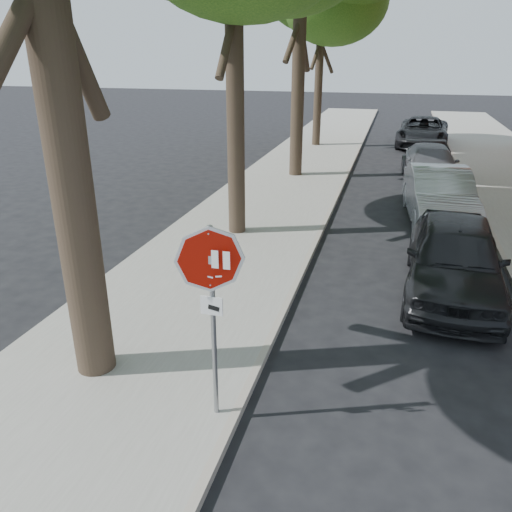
{
  "coord_description": "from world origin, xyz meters",
  "views": [
    {
      "loc": [
        1.22,
        -5.01,
        4.53
      ],
      "look_at": [
        -0.39,
        0.85,
        2.05
      ],
      "focal_mm": 35.0,
      "sensor_mm": 36.0,
      "label": 1
    }
  ],
  "objects_px": {
    "stop_sign": "(211,288)",
    "car_d": "(423,132)",
    "car_a": "(455,258)",
    "car_b": "(439,196)",
    "car_c": "(430,164)"
  },
  "relations": [
    {
      "from": "stop_sign",
      "to": "car_a",
      "type": "xyz_separation_m",
      "value": [
        3.3,
        4.86,
        -1.18
      ]
    },
    {
      "from": "car_c",
      "to": "car_d",
      "type": "xyz_separation_m",
      "value": [
        0.0,
        8.14,
        0.07
      ]
    },
    {
      "from": "car_a",
      "to": "car_c",
      "type": "bearing_deg",
      "value": 93.05
    },
    {
      "from": "stop_sign",
      "to": "car_a",
      "type": "distance_m",
      "value": 5.99
    },
    {
      "from": "car_b",
      "to": "car_c",
      "type": "relative_size",
      "value": 1.0
    },
    {
      "from": "stop_sign",
      "to": "car_b",
      "type": "height_order",
      "value": "stop_sign"
    },
    {
      "from": "car_b",
      "to": "car_c",
      "type": "xyz_separation_m",
      "value": [
        0.0,
        4.88,
        -0.09
      ]
    },
    {
      "from": "car_a",
      "to": "car_b",
      "type": "distance_m",
      "value": 4.85
    },
    {
      "from": "stop_sign",
      "to": "car_d",
      "type": "distance_m",
      "value": 23.0
    },
    {
      "from": "car_d",
      "to": "car_c",
      "type": "bearing_deg",
      "value": -85.82
    },
    {
      "from": "car_a",
      "to": "stop_sign",
      "type": "bearing_deg",
      "value": -121.13
    },
    {
      "from": "car_b",
      "to": "stop_sign",
      "type": "bearing_deg",
      "value": -113.76
    },
    {
      "from": "car_b",
      "to": "car_c",
      "type": "bearing_deg",
      "value": 85.0
    },
    {
      "from": "stop_sign",
      "to": "car_d",
      "type": "xyz_separation_m",
      "value": [
        3.3,
        22.73,
        -1.21
      ]
    },
    {
      "from": "car_b",
      "to": "car_d",
      "type": "distance_m",
      "value": 13.02
    }
  ]
}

